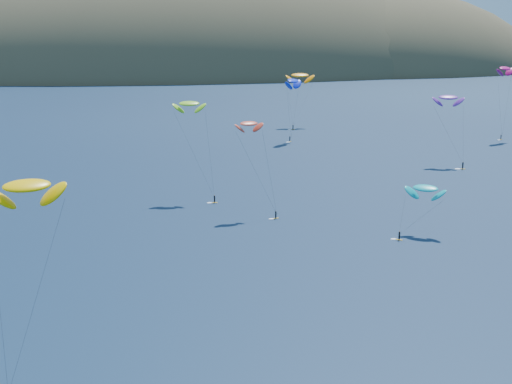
% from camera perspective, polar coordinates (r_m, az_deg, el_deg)
% --- Properties ---
extents(island, '(730.00, 300.00, 210.00)m').
position_cam_1_polar(island, '(620.03, -4.98, 8.79)').
color(island, '#3D3526').
rests_on(island, ground).
extents(kitesurfer_2, '(9.27, 12.30, 25.28)m').
position_cam_1_polar(kitesurfer_2, '(87.60, -17.87, 0.45)').
color(kitesurfer_2, gold).
rests_on(kitesurfer_2, ground).
extents(kitesurfer_3, '(9.29, 10.77, 24.46)m').
position_cam_1_polar(kitesurfer_3, '(170.47, -5.36, 7.04)').
color(kitesurfer_3, gold).
rests_on(kitesurfer_3, ground).
extents(kitesurfer_4, '(9.61, 10.39, 23.59)m').
position_cam_1_polar(kitesurfer_4, '(251.07, 2.98, 8.88)').
color(kitesurfer_4, gold).
rests_on(kitesurfer_4, ground).
extents(kitesurfer_5, '(11.51, 8.44, 11.29)m').
position_cam_1_polar(kitesurfer_5, '(145.48, 13.40, 0.29)').
color(kitesurfer_5, gold).
rests_on(kitesurfer_5, ground).
extents(kitesurfer_6, '(9.52, 13.59, 21.93)m').
position_cam_1_polar(kitesurfer_6, '(217.63, 15.14, 7.31)').
color(kitesurfer_6, gold).
rests_on(kitesurfer_6, ground).
extents(kitesurfer_8, '(9.81, 8.05, 27.36)m').
position_cam_1_polar(kitesurfer_8, '(269.01, 19.31, 9.31)').
color(kitesurfer_8, gold).
rests_on(kitesurfer_8, ground).
extents(kitesurfer_9, '(8.76, 9.15, 21.54)m').
position_cam_1_polar(kitesurfer_9, '(155.05, -0.56, 5.47)').
color(kitesurfer_9, gold).
rests_on(kitesurfer_9, ground).
extents(kitesurfer_11, '(11.53, 14.13, 23.07)m').
position_cam_1_polar(kitesurfer_11, '(286.82, 3.54, 9.31)').
color(kitesurfer_11, gold).
rests_on(kitesurfer_11, ground).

